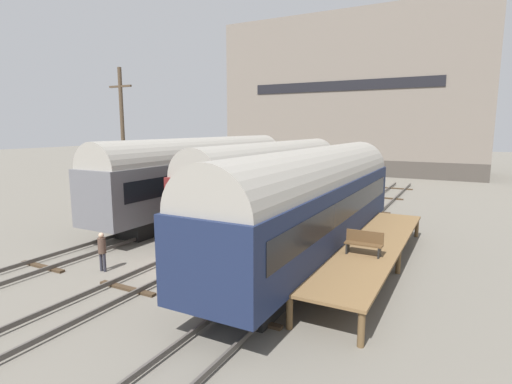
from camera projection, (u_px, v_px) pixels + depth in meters
ground_plane at (179, 265)px, 17.26m from camera, size 200.00×200.00×0.00m
track_left at (100, 246)px, 19.53m from camera, size 2.60×60.00×0.26m
track_middle at (179, 262)px, 17.24m from camera, size 2.60×60.00×0.26m
track_right at (283, 283)px, 14.95m from camera, size 2.60×60.00×0.26m
train_car_navy at (313, 199)px, 17.20m from camera, size 3.07×16.43×5.05m
train_car_maroon at (273, 177)px, 24.85m from camera, size 2.94×16.77×5.02m
train_car_grey at (204, 171)px, 26.76m from camera, size 2.87×18.35×5.23m
station_platform at (373, 246)px, 16.62m from camera, size 2.41×12.81×1.12m
bench at (364, 242)px, 15.07m from camera, size 1.40×0.40×0.91m
person_worker at (102, 248)px, 16.38m from camera, size 0.32×0.32×1.64m
utility_pole at (123, 143)px, 25.14m from camera, size 1.80×0.24×9.53m
warehouse_building at (354, 97)px, 53.86m from camera, size 33.00×11.95×19.80m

